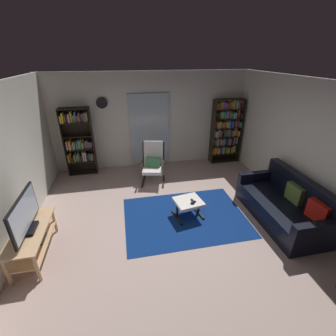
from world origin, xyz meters
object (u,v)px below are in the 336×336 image
bookshelf_near_tv (78,141)px  bookshelf_near_sofa (226,129)px  ottoman (188,203)px  tv_stand (33,238)px  television (25,215)px  cell_phone (193,203)px  tv_remote (192,201)px  wall_clock (102,103)px  lounge_armchair (153,162)px  leather_sofa (285,206)px

bookshelf_near_tv → bookshelf_near_sofa: (4.13, -0.02, 0.07)m
bookshelf_near_tv → ottoman: (2.32, -2.45, -0.63)m
tv_stand → bookshelf_near_sofa: bookshelf_near_sofa is taller
television → bookshelf_near_tv: bearing=82.3°
cell_phone → ottoman: bearing=169.5°
tv_remote → bookshelf_near_sofa: bearing=58.5°
tv_remote → cell_phone: tv_remote is taller
bookshelf_near_sofa → cell_phone: bearing=-124.5°
cell_phone → wall_clock: bearing=165.1°
lounge_armchair → cell_phone: bearing=-72.6°
television → ottoman: bearing=10.5°
tv_stand → wall_clock: size_ratio=4.03×
ottoman → wall_clock: bearing=121.8°
leather_sofa → tv_remote: size_ratio=13.41×
bookshelf_near_tv → tv_remote: 3.50m
leather_sofa → ottoman: leather_sofa is taller
television → cell_phone: television is taller
bookshelf_near_tv → cell_phone: bearing=-46.9°
tv_stand → ottoman: bearing=10.3°
bookshelf_near_tv → tv_stand: bearing=-97.7°
tv_stand → cell_phone: (2.79, 0.40, 0.03)m
wall_clock → leather_sofa: bearing=-41.7°
ottoman → wall_clock: 3.44m
television → leather_sofa: (4.54, 0.04, -0.50)m
television → tv_remote: (2.78, 0.46, -0.42)m
bookshelf_near_sofa → wall_clock: bearing=177.1°
bookshelf_near_sofa → wall_clock: 3.54m
leather_sofa → wall_clock: bearing=138.3°
leather_sofa → ottoman: size_ratio=3.24×
leather_sofa → tv_remote: leather_sofa is taller
bookshelf_near_sofa → wall_clock: wall_clock is taller
lounge_armchair → wall_clock: size_ratio=3.53×
leather_sofa → tv_remote: 1.81m
tv_stand → leather_sofa: leather_sofa is taller
ottoman → tv_stand: bearing=-169.7°
lounge_armchair → wall_clock: bearing=139.3°
tv_stand → leather_sofa: bearing=0.4°
television → leather_sofa: bearing=0.5°
lounge_armchair → ottoman: bearing=-73.9°
bookshelf_near_tv → bookshelf_near_sofa: 4.13m
bookshelf_near_sofa → wall_clock: size_ratio=6.40×
bookshelf_near_sofa → tv_stand: bearing=-147.1°
bookshelf_near_sofa → cell_phone: bookshelf_near_sofa is taller
cell_phone → wall_clock: 3.51m
lounge_armchair → ottoman: size_ratio=1.72×
tv_stand → tv_remote: (2.78, 0.45, 0.04)m
television → bookshelf_near_tv: size_ratio=0.56×
bookshelf_near_tv → wall_clock: (0.70, 0.16, 0.92)m
cell_phone → tv_stand: bearing=-128.8°
television → wall_clock: 3.46m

